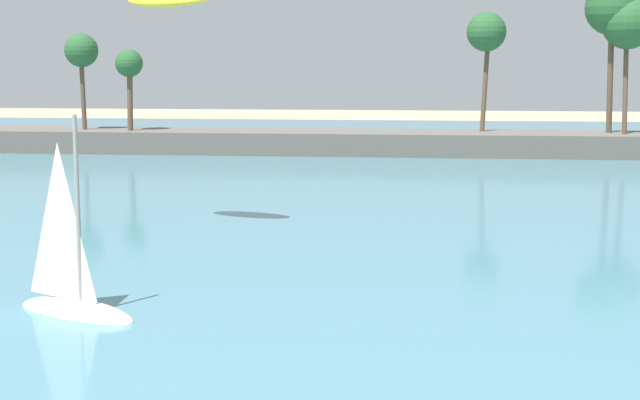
% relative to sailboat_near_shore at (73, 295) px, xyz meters
% --- Properties ---
extents(sea, '(220.00, 101.43, 0.06)m').
position_rel_sailboat_near_shore_xyz_m(sea, '(7.43, 37.33, -0.60)').
color(sea, teal).
rests_on(sea, ground).
extents(palm_headland, '(115.00, 6.00, 13.40)m').
position_rel_sailboat_near_shore_xyz_m(palm_headland, '(6.03, 48.09, 2.16)').
color(palm_headland, '#605B54').
rests_on(palm_headland, ground).
extents(sailboat_near_shore, '(4.52, 3.06, 6.34)m').
position_rel_sailboat_near_shore_xyz_m(sailboat_near_shore, '(0.00, 0.00, 0.00)').
color(sailboat_near_shore, white).
rests_on(sailboat_near_shore, sea).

